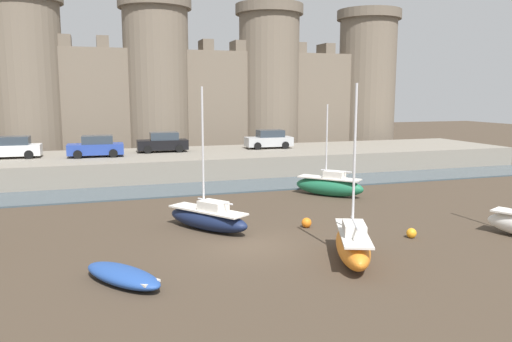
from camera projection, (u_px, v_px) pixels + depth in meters
ground_plane at (250, 245)px, 21.37m from camera, size 160.00×160.00×0.00m
water_channel at (192, 189)px, 33.83m from camera, size 80.00×4.50×0.10m
quay_road at (175, 163)px, 40.52m from camera, size 59.12×10.00×1.67m
castle at (157, 87)px, 49.42m from camera, size 54.19×7.07×18.59m
sailboat_midflat_right at (329, 185)px, 31.66m from camera, size 3.96×4.17×5.80m
sailboat_near_channel_right at (208, 217)px, 23.72m from camera, size 3.76×4.63×6.77m
sailboat_foreground_right at (353, 244)px, 19.25m from camera, size 2.90×4.75×6.83m
rowboat_midflat_left at (123, 275)px, 16.98m from camera, size 3.04×3.63×0.58m
mooring_buoy_off_centre at (411, 233)px, 22.43m from camera, size 0.45×0.45×0.45m
mooring_buoy_mid_mud at (307, 223)px, 24.19m from camera, size 0.48×0.48×0.48m
car_quay_east at (269, 139)px, 43.98m from camera, size 4.15×1.97×1.62m
car_quay_centre_east at (163, 143)px, 41.23m from camera, size 4.15×1.97×1.62m
car_quay_centre_west at (12, 148)px, 37.21m from camera, size 4.15×1.97×1.62m
car_quay_west at (96, 147)px, 37.99m from camera, size 4.15×1.97×1.62m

